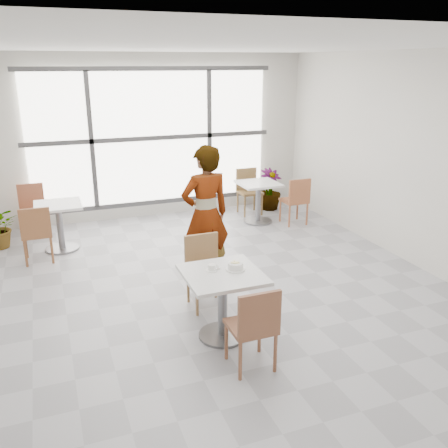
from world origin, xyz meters
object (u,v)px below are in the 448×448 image
object	(u,v)px
chair_far	(204,266)
oatmeal_bowl	(235,266)
person	(205,215)
bg_table_right	(258,197)
bg_chair_left_near	(36,231)
chair_near	(254,324)
plant_left	(0,227)
bg_chair_left_far	(32,206)
bg_chair_right_near	(296,198)
plant_right	(270,189)
bg_table_left	(59,220)
main_table	(222,293)
bg_chair_right_far	(248,188)

from	to	relation	value
chair_far	oatmeal_bowl	size ratio (longest dim) A/B	4.14
person	bg_table_right	world-z (taller)	person
chair_far	bg_chair_left_near	xyz separation A→B (m)	(-1.88, 2.06, 0.00)
chair_near	plant_left	size ratio (longest dim) A/B	1.28
bg_table_right	plant_left	bearing A→B (deg)	176.57
chair_near	bg_chair_left_far	xyz separation A→B (m)	(-1.95, 4.89, 0.00)
oatmeal_bowl	bg_chair_right_near	size ratio (longest dim) A/B	0.24
person	plant_right	size ratio (longest dim) A/B	2.26
chair_far	bg_chair_right_near	size ratio (longest dim) A/B	1.00
bg_table_left	plant_left	bearing A→B (deg)	154.51
main_table	plant_right	distance (m)	4.87
chair_far	bg_chair_right_far	distance (m)	3.85
bg_chair_right_far	plant_right	distance (m)	0.51
bg_table_right	person	bearing A→B (deg)	-129.94
bg_chair_left_far	bg_chair_right_far	size ratio (longest dim) A/B	1.00
main_table	plant_right	xyz separation A→B (m)	(2.56, 4.14, -0.11)
bg_chair_left_near	bg_chair_right_far	xyz separation A→B (m)	(3.88, 1.22, 0.00)
oatmeal_bowl	bg_chair_left_far	bearing A→B (deg)	115.98
bg_chair_left_near	plant_left	distance (m)	1.05
chair_far	bg_chair_left_far	xyz separation A→B (m)	(-1.95, 3.43, 0.00)
bg_table_right	plant_left	world-z (taller)	bg_table_right
oatmeal_bowl	bg_table_right	bearing A→B (deg)	61.84
chair_far	oatmeal_bowl	world-z (taller)	chair_far
oatmeal_bowl	person	xyz separation A→B (m)	(0.14, 1.41, 0.13)
main_table	bg_table_left	size ratio (longest dim) A/B	1.07
bg_chair_right_far	plant_right	xyz separation A→B (m)	(0.50, 0.07, -0.09)
bg_chair_right_near	bg_chair_right_far	xyz separation A→B (m)	(-0.52, 0.99, 0.00)
person	bg_chair_left_far	world-z (taller)	person
bg_table_left	chair_near	bearing A→B (deg)	-68.63
bg_table_right	bg_chair_right_near	distance (m)	0.69
person	bg_table_left	size ratio (longest dim) A/B	2.46
bg_table_right	plant_right	xyz separation A→B (m)	(0.56, 0.68, -0.08)
bg_chair_left_far	main_table	bearing A→B (deg)	-65.90
bg_chair_left_near	bg_table_right	bearing A→B (deg)	-170.87
bg_table_left	bg_chair_left_far	world-z (taller)	bg_chair_left_far
bg_chair_left_near	plant_left	size ratio (longest dim) A/B	1.28
person	plant_left	xyz separation A→B (m)	(-2.69, 2.29, -0.58)
bg_table_left	bg_chair_left_near	size ratio (longest dim) A/B	0.86
oatmeal_bowl	plant_left	size ratio (longest dim) A/B	0.31
chair_near	plant_right	xyz separation A→B (m)	(2.49, 4.81, -0.09)
chair_near	bg_chair_right_near	bearing A→B (deg)	-123.75
plant_right	main_table	bearing A→B (deg)	-121.71
bg_chair_left_near	plant_right	xyz separation A→B (m)	(4.38, 1.29, -0.09)
person	plant_left	bearing A→B (deg)	-47.37
oatmeal_bowl	plant_left	world-z (taller)	oatmeal_bowl
bg_chair_right_near	bg_table_right	bearing A→B (deg)	-33.43
plant_left	person	bearing A→B (deg)	-40.45
main_table	bg_table_right	xyz separation A→B (m)	(2.00, 3.46, -0.04)
chair_near	person	distance (m)	2.16
oatmeal_bowl	plant_right	distance (m)	4.78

